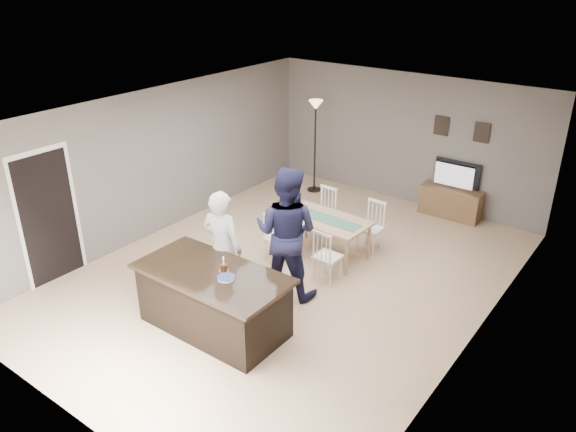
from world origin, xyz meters
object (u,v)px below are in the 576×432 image
Objects in this scene: kitchen_island at (214,300)px; tv_console at (451,202)px; man at (286,233)px; floor_lamp at (315,122)px; woman at (222,248)px; birthday_cake at (224,267)px; dining_table at (325,225)px; plate_stack at (226,278)px; television at (455,175)px.

kitchen_island is 5.70m from tv_console.
man is 1.01× the size of floor_lamp.
birthday_cake is at bearing 125.43° from woman.
dining_table is at bearing -96.83° from man.
plate_stack is 0.12× the size of floor_lamp.
floor_lamp is at bearing -81.60° from woman.
plate_stack is at bearing 77.20° from man.
kitchen_island is at bearing -70.84° from floor_lamp.
birthday_cake reaches higher than kitchen_island.
woman is at bearing 72.63° from television.
tv_console is 0.57m from television.
woman is (-1.57, -4.95, 0.59)m from tv_console.
television is at bearing 77.99° from kitchen_island.
television is at bearing 10.34° from floor_lamp.
man is 1.24m from birthday_cake.
kitchen_island is at bearing -102.16° from tv_console.
television is 5.26m from woman.
tv_console is at bearing 90.00° from television.
tv_console is 5.23m from woman.
television is 0.53× the size of dining_table.
dining_table is at bearing 69.03° from television.
birthday_cake is at bearing 139.51° from plate_stack.
man is at bearing 77.48° from television.
television reaches higher than tv_console.
kitchen_island is 0.54m from plate_stack.
television is 0.45× the size of man.
man reaches higher than floor_lamp.
dining_table is 0.85× the size of floor_lamp.
woman is at bearing 121.11° from kitchen_island.
television is 4.32× the size of birthday_cake.
kitchen_island is at bearing 77.99° from television.
dining_table is at bearing -52.40° from floor_lamp.
man reaches higher than plate_stack.
kitchen_island is 1.21× the size of woman.
man is at bearing -102.72° from tv_console.
floor_lamp reaches higher than birthday_cake.
woman is at bearing -99.72° from dining_table.
tv_console is 5.70m from plate_stack.
woman is (-1.57, -5.02, 0.03)m from television.
kitchen_island is 2.35× the size of television.
plate_stack is at bearing -83.34° from dining_table.
tv_console is 0.69× the size of dining_table.
floor_lamp is at bearing 111.83° from plate_stack.
floor_lamp reaches higher than dining_table.
tv_console is 3.27m from floor_lamp.
plate_stack is 5.55m from floor_lamp.
woman is at bearing 35.70° from man.
man reaches higher than woman.
woman reaches higher than plate_stack.
floor_lamp reaches higher than kitchen_island.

